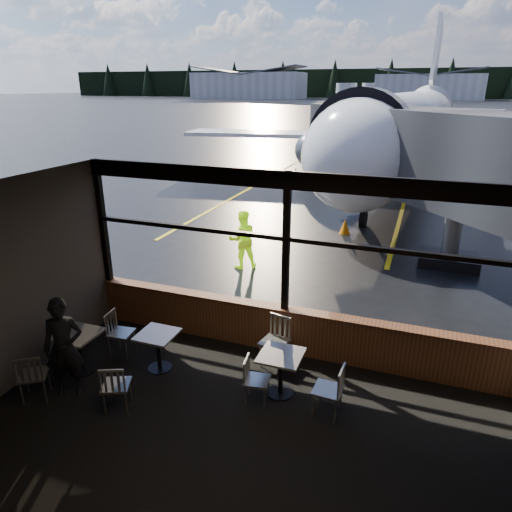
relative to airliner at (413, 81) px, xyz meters
The scene contains 29 objects.
ground_plane 99.91m from the airliner, 90.59° to the left, with size 520.00×520.00×0.00m, color black.
carpet_floor 23.80m from the airliner, 92.51° to the right, with size 8.00×6.00×0.01m, color black.
ceiling 23.30m from the airliner, 92.51° to the right, with size 8.00×6.00×0.04m, color #38332D.
window_sill 20.78m from the airliner, 92.88° to the right, with size 8.00×0.28×0.90m, color #5B311B.
window_header 20.32m from the airliner, 92.88° to the right, with size 8.00×0.18×0.30m, color black.
mullion_left 21.03m from the airliner, 103.81° to the right, with size 0.12×0.12×2.60m, color black.
mullion_centre 20.46m from the airliner, 92.88° to the right, with size 0.12×0.12×2.60m, color black.
window_transom 20.44m from the airliner, 92.88° to the right, with size 8.00×0.10×0.08m, color black.
airliner is the anchor object (origin of this frame).
jet_bridge 15.16m from the airliner, 80.06° to the right, with size 9.69×11.85×5.17m, color #2D2D30, non-canonical shape.
cafe_table_near 22.03m from the airliner, 91.84° to the right, with size 0.69×0.69×0.76m, color #A19C94, non-canonical shape.
cafe_table_mid 22.30m from the airliner, 97.82° to the right, with size 0.66×0.66×0.73m, color #A19B94, non-canonical shape.
cafe_table_left 23.03m from the airliner, 100.85° to the right, with size 0.70×0.70×0.78m, color #9C9890, non-canonical shape.
chair_near_e 22.26m from the airliner, 89.61° to the right, with size 0.49×0.49×0.90m, color #ADA89C, non-canonical shape.
chair_near_w 22.37m from the airliner, 92.55° to the right, with size 0.45×0.45×0.82m, color beige, non-canonical shape.
chair_near_n 21.30m from the airliner, 92.86° to the right, with size 0.52×0.52×0.96m, color beige, non-canonical shape.
chair_mid_s 23.43m from the airliner, 97.50° to the right, with size 0.47×0.47×0.86m, color #B4B0A2, non-canonical shape.
chair_mid_w 22.24m from the airliner, 100.31° to the right, with size 0.48×0.48×0.88m, color #B9B3A7, non-canonical shape.
chair_left_s 23.89m from the airliner, 100.86° to the right, with size 0.49×0.49×0.89m, color #B6B1A4, non-canonical shape.
passenger 23.44m from the airliner, 99.98° to the right, with size 0.63×0.41×1.73m, color black.
ground_crew 17.30m from the airliner, 101.71° to the right, with size 0.80×0.63×1.65m, color #BFF219.
cone_nose 13.25m from the airliner, 95.68° to the right, with size 0.37×0.37×0.52m, color #E04207.
cone_wing 7.89m from the airliner, 160.40° to the right, with size 0.31×0.31×0.43m, color #FD5E08.
hangar_left 174.85m from the airliner, 113.96° to the left, with size 45.00×18.00×11.00m, color silver, non-canonical shape.
hangar_mid 164.78m from the airliner, 90.35° to the left, with size 38.00×15.00×10.00m, color silver, non-canonical shape.
fuel_tank_a 164.74m from the airliner, 100.85° to the left, with size 8.00×8.00×6.00m, color silver.
fuel_tank_b 163.15m from the airliner, 97.40° to the left, with size 8.00×8.00×6.00m, color silver.
fuel_tank_c 162.17m from the airliner, 93.90° to the left, with size 8.00×8.00×6.00m, color silver.
treeline 189.78m from the airliner, 90.31° to the left, with size 360.00×3.00×12.00m, color black.
Camera 1 is at (2.15, -7.40, 4.84)m, focal length 32.00 mm.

